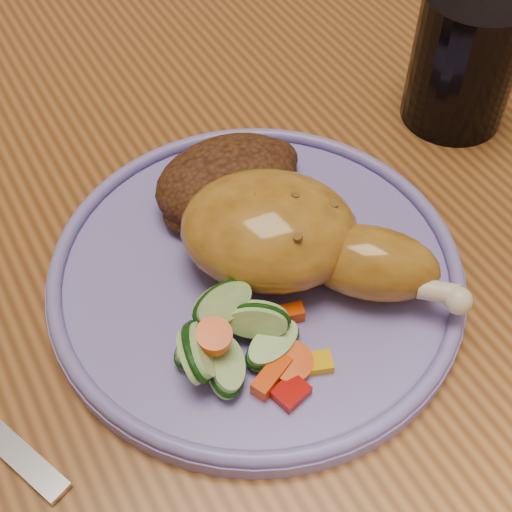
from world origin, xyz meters
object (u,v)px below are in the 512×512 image
(drinking_glass, at_px, (464,59))
(dining_table, at_px, (203,222))
(plate, at_px, (256,276))
(chair_far, at_px, (28,33))

(drinking_glass, bearing_deg, dining_table, 163.10)
(plate, bearing_deg, chair_far, 88.35)
(chair_far, relative_size, plate, 3.28)
(plate, bearing_deg, drinking_glass, 17.60)
(dining_table, relative_size, plate, 5.04)
(plate, bearing_deg, dining_table, 80.72)
(plate, height_order, drinking_glass, drinking_glass)
(chair_far, xyz_separation_m, drinking_glass, (0.20, -0.69, 0.31))
(dining_table, height_order, chair_far, chair_far)
(dining_table, height_order, drinking_glass, drinking_glass)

